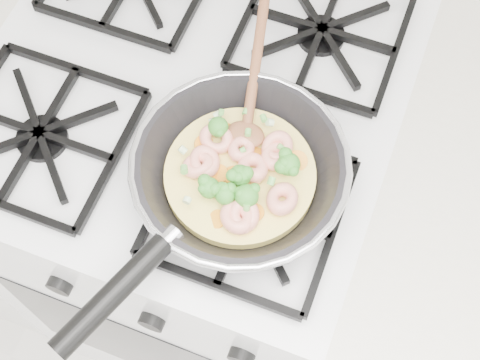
% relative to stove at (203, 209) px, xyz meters
% --- Properties ---
extents(stove, '(0.60, 0.60, 0.92)m').
position_rel_stove_xyz_m(stove, '(0.00, 0.00, 0.00)').
color(stove, white).
rests_on(stove, ground).
extents(skillet, '(0.28, 0.58, 0.10)m').
position_rel_stove_xyz_m(skillet, '(0.13, -0.13, 0.49)').
color(skillet, black).
rests_on(skillet, stove).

